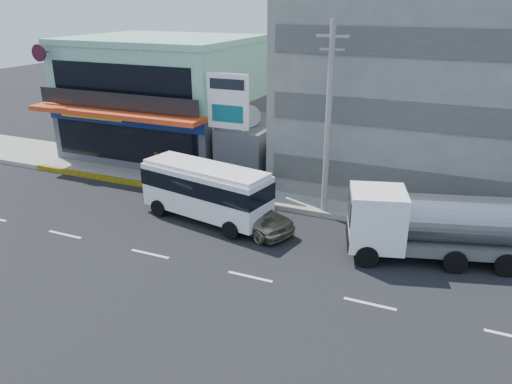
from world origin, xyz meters
TOP-DOWN VIEW (x-y plane):
  - ground at (0.00, 0.00)m, footprint 120.00×120.00m
  - sidewalk at (5.00, 9.50)m, footprint 70.00×5.00m
  - shop_building at (-8.00, 13.95)m, footprint 12.40×11.70m
  - concrete_building at (10.00, 15.00)m, footprint 16.00×12.00m
  - gap_structure at (0.00, 12.00)m, footprint 3.00×6.00m
  - satellite_dish at (0.00, 11.00)m, footprint 1.50×1.50m
  - billboard at (-0.50, 9.20)m, footprint 2.60×0.18m
  - utility_pole_near at (6.00, 7.40)m, footprint 1.60×0.30m
  - minibus at (0.53, 4.41)m, footprint 7.35×3.54m
  - sedan at (3.00, 4.30)m, footprint 5.44×3.76m
  - tanker_truck at (11.67, 4.64)m, footprint 8.22×4.36m
  - motorcycle_rider at (-4.00, 6.80)m, footprint 2.00×0.91m

SIDE VIEW (x-z plane):
  - ground at x=0.00m, z-range 0.00..0.00m
  - sidewalk at x=5.00m, z-range 0.00..0.30m
  - motorcycle_rider at x=-4.00m, z-range -0.42..2.05m
  - sedan at x=3.00m, z-range 0.00..1.72m
  - tanker_truck at x=11.67m, z-range 0.12..3.22m
  - gap_structure at x=0.00m, z-range 0.00..3.50m
  - minibus at x=0.53m, z-range 0.29..3.23m
  - satellite_dish at x=0.00m, z-range 3.50..3.65m
  - shop_building at x=-8.00m, z-range 0.00..8.00m
  - billboard at x=-0.50m, z-range 1.48..8.38m
  - utility_pole_near at x=6.00m, z-range 0.15..10.15m
  - concrete_building at x=10.00m, z-range 0.00..14.00m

